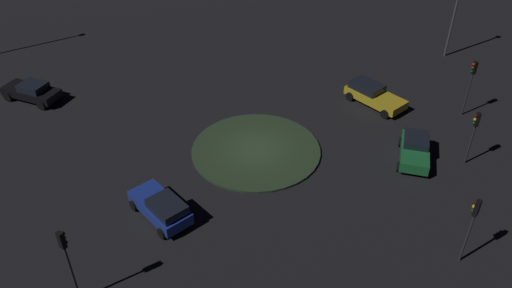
{
  "coord_description": "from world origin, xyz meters",
  "views": [
    {
      "loc": [
        -9.59,
        25.35,
        20.41
      ],
      "look_at": [
        0.0,
        0.0,
        0.57
      ],
      "focal_mm": 36.03,
      "sensor_mm": 36.0,
      "label": 1
    }
  ],
  "objects_px": {
    "traffic_light_west_near": "(474,128)",
    "car_blue": "(162,207)",
    "car_green": "(415,150)",
    "car_yellow": "(373,95)",
    "streetlamp_southwest": "(458,0)",
    "car_black": "(32,91)",
    "traffic_light_southwest": "(471,78)",
    "traffic_light_north": "(66,253)",
    "traffic_light_west": "(473,219)"
  },
  "relations": [
    {
      "from": "car_green",
      "to": "streetlamp_southwest",
      "type": "distance_m",
      "value": 16.72
    },
    {
      "from": "car_black",
      "to": "traffic_light_west_near",
      "type": "height_order",
      "value": "traffic_light_west_near"
    },
    {
      "from": "car_black",
      "to": "traffic_light_north",
      "type": "distance_m",
      "value": 20.28
    },
    {
      "from": "traffic_light_west_near",
      "to": "car_blue",
      "type": "bearing_deg",
      "value": 20.42
    },
    {
      "from": "traffic_light_north",
      "to": "streetlamp_southwest",
      "type": "distance_m",
      "value": 35.87
    },
    {
      "from": "car_black",
      "to": "car_yellow",
      "type": "height_order",
      "value": "car_black"
    },
    {
      "from": "traffic_light_southwest",
      "to": "streetlamp_southwest",
      "type": "height_order",
      "value": "streetlamp_southwest"
    },
    {
      "from": "car_black",
      "to": "traffic_light_southwest",
      "type": "relative_size",
      "value": 1.05
    },
    {
      "from": "car_blue",
      "to": "car_yellow",
      "type": "relative_size",
      "value": 0.89
    },
    {
      "from": "car_blue",
      "to": "traffic_light_north",
      "type": "relative_size",
      "value": 0.98
    },
    {
      "from": "traffic_light_west_near",
      "to": "traffic_light_southwest",
      "type": "bearing_deg",
      "value": -100.81
    },
    {
      "from": "car_blue",
      "to": "car_green",
      "type": "bearing_deg",
      "value": -112.26
    },
    {
      "from": "car_green",
      "to": "streetlamp_southwest",
      "type": "relative_size",
      "value": 0.48
    },
    {
      "from": "car_blue",
      "to": "car_yellow",
      "type": "xyz_separation_m",
      "value": [
        -8.76,
        -16.38,
        -0.02
      ]
    },
    {
      "from": "car_yellow",
      "to": "streetlamp_southwest",
      "type": "distance_m",
      "value": 12.0
    },
    {
      "from": "streetlamp_southwest",
      "to": "car_green",
      "type": "bearing_deg",
      "value": 87.23
    },
    {
      "from": "traffic_light_north",
      "to": "traffic_light_west_near",
      "type": "bearing_deg",
      "value": -28.76
    },
    {
      "from": "car_blue",
      "to": "traffic_light_southwest",
      "type": "xyz_separation_m",
      "value": [
        -15.15,
        -17.13,
        2.25
      ]
    },
    {
      "from": "traffic_light_west",
      "to": "streetlamp_southwest",
      "type": "relative_size",
      "value": 0.5
    },
    {
      "from": "car_black",
      "to": "traffic_light_southwest",
      "type": "xyz_separation_m",
      "value": [
        -30.6,
        -9.35,
        2.29
      ]
    },
    {
      "from": "car_blue",
      "to": "streetlamp_southwest",
      "type": "relative_size",
      "value": 0.53
    },
    {
      "from": "traffic_light_north",
      "to": "streetlamp_southwest",
      "type": "height_order",
      "value": "streetlamp_southwest"
    },
    {
      "from": "traffic_light_west",
      "to": "traffic_light_north",
      "type": "bearing_deg",
      "value": 49.1
    },
    {
      "from": "traffic_light_west_near",
      "to": "streetlamp_southwest",
      "type": "bearing_deg",
      "value": -96.7
    },
    {
      "from": "car_green",
      "to": "car_blue",
      "type": "height_order",
      "value": "car_blue"
    },
    {
      "from": "car_black",
      "to": "streetlamp_southwest",
      "type": "bearing_deg",
      "value": -145.06
    },
    {
      "from": "car_green",
      "to": "car_blue",
      "type": "bearing_deg",
      "value": -55.64
    },
    {
      "from": "traffic_light_west",
      "to": "traffic_light_north",
      "type": "relative_size",
      "value": 0.92
    },
    {
      "from": "car_yellow",
      "to": "traffic_light_north",
      "type": "xyz_separation_m",
      "value": [
        9.75,
        22.61,
        2.41
      ]
    },
    {
      "from": "streetlamp_southwest",
      "to": "traffic_light_west_near",
      "type": "bearing_deg",
      "value": 98.62
    },
    {
      "from": "traffic_light_west",
      "to": "streetlamp_southwest",
      "type": "bearing_deg",
      "value": -62.99
    },
    {
      "from": "car_blue",
      "to": "car_black",
      "type": "bearing_deg",
      "value": 1.0
    },
    {
      "from": "car_black",
      "to": "streetlamp_southwest",
      "type": "xyz_separation_m",
      "value": [
        -28.74,
        -18.84,
        4.32
      ]
    },
    {
      "from": "traffic_light_west_near",
      "to": "streetlamp_southwest",
      "type": "height_order",
      "value": "streetlamp_southwest"
    },
    {
      "from": "car_black",
      "to": "car_yellow",
      "type": "relative_size",
      "value": 0.92
    },
    {
      "from": "car_yellow",
      "to": "traffic_light_west",
      "type": "relative_size",
      "value": 1.19
    },
    {
      "from": "traffic_light_west",
      "to": "traffic_light_southwest",
      "type": "distance_m",
      "value": 14.51
    },
    {
      "from": "car_black",
      "to": "car_yellow",
      "type": "xyz_separation_m",
      "value": [
        -24.21,
        -8.6,
        0.01
      ]
    },
    {
      "from": "traffic_light_southwest",
      "to": "car_green",
      "type": "bearing_deg",
      "value": 31.12
    },
    {
      "from": "car_green",
      "to": "streetlamp_southwest",
      "type": "xyz_separation_m",
      "value": [
        -0.78,
        -16.13,
        4.33
      ]
    },
    {
      "from": "car_green",
      "to": "traffic_light_west",
      "type": "bearing_deg",
      "value": 16.73
    },
    {
      "from": "car_green",
      "to": "car_yellow",
      "type": "bearing_deg",
      "value": -153.25
    },
    {
      "from": "car_blue",
      "to": "streetlamp_southwest",
      "type": "bearing_deg",
      "value": -88.78
    },
    {
      "from": "car_black",
      "to": "traffic_light_west",
      "type": "relative_size",
      "value": 1.09
    },
    {
      "from": "traffic_light_north",
      "to": "traffic_light_southwest",
      "type": "relative_size",
      "value": 1.05
    },
    {
      "from": "streetlamp_southwest",
      "to": "car_blue",
      "type": "bearing_deg",
      "value": 63.49
    },
    {
      "from": "car_blue",
      "to": "traffic_light_north",
      "type": "height_order",
      "value": "traffic_light_north"
    },
    {
      "from": "traffic_light_southwest",
      "to": "traffic_light_west_near",
      "type": "height_order",
      "value": "traffic_light_southwest"
    },
    {
      "from": "traffic_light_southwest",
      "to": "streetlamp_southwest",
      "type": "relative_size",
      "value": 0.52
    },
    {
      "from": "traffic_light_southwest",
      "to": "streetlamp_southwest",
      "type": "distance_m",
      "value": 9.89
    }
  ]
}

